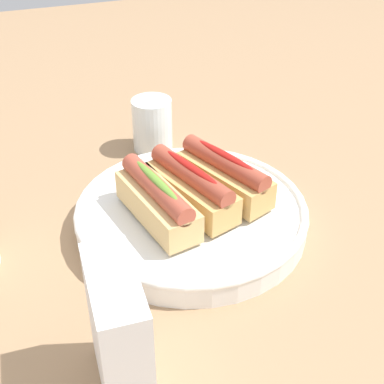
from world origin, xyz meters
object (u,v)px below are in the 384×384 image
(hotdog_back, at_px, (192,187))
(hotdog_side, at_px, (157,201))
(hotdog_front, at_px, (224,175))
(napkin_box, at_px, (119,337))
(water_glass, at_px, (152,127))
(serving_bowl, at_px, (192,214))

(hotdog_back, relative_size, hotdog_side, 1.01)
(hotdog_front, bearing_deg, hotdog_side, 104.42)
(hotdog_back, bearing_deg, napkin_box, 145.60)
(hotdog_back, distance_m, hotdog_side, 0.05)
(hotdog_side, xyz_separation_m, water_glass, (0.25, -0.07, -0.03))
(hotdog_front, height_order, hotdog_side, same)
(serving_bowl, xyz_separation_m, hotdog_back, (0.00, 0.00, 0.05))
(hotdog_back, height_order, napkin_box, napkin_box)
(serving_bowl, height_order, hotdog_back, hotdog_back)
(hotdog_front, distance_m, napkin_box, 0.32)
(hotdog_side, bearing_deg, hotdog_front, -75.58)
(serving_bowl, xyz_separation_m, napkin_box, (-0.23, 0.15, 0.05))
(hotdog_back, bearing_deg, hotdog_front, -75.58)
(hotdog_back, bearing_deg, hotdog_side, 104.42)
(hotdog_side, height_order, water_glass, hotdog_side)
(water_glass, height_order, napkin_box, napkin_box)
(napkin_box, bearing_deg, hotdog_front, -38.39)
(hotdog_front, relative_size, water_glass, 1.75)
(serving_bowl, relative_size, hotdog_front, 2.04)
(hotdog_back, xyz_separation_m, water_glass, (0.23, -0.01, -0.03))
(hotdog_side, distance_m, water_glass, 0.25)
(napkin_box, bearing_deg, serving_bowl, -31.83)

